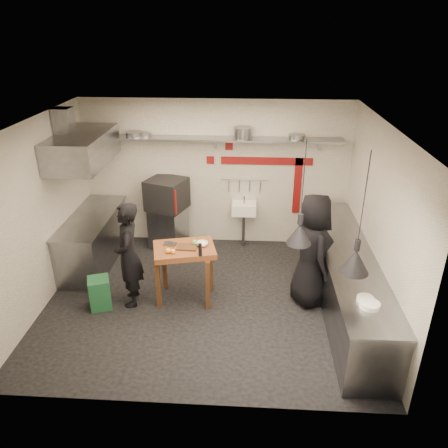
# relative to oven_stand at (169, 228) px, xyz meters

# --- Properties ---
(floor) EXTENTS (5.00, 5.00, 0.00)m
(floor) POSITION_rel_oven_stand_xyz_m (0.90, -1.75, -0.40)
(floor) COLOR black
(floor) RESTS_ON ground
(ceiling) EXTENTS (5.00, 5.00, 0.00)m
(ceiling) POSITION_rel_oven_stand_xyz_m (0.90, -1.75, 2.40)
(ceiling) COLOR beige
(ceiling) RESTS_ON floor
(wall_back) EXTENTS (5.00, 0.04, 2.80)m
(wall_back) POSITION_rel_oven_stand_xyz_m (0.90, 0.35, 1.00)
(wall_back) COLOR silver
(wall_back) RESTS_ON floor
(wall_front) EXTENTS (5.00, 0.04, 2.80)m
(wall_front) POSITION_rel_oven_stand_xyz_m (0.90, -3.85, 1.00)
(wall_front) COLOR silver
(wall_front) RESTS_ON floor
(wall_left) EXTENTS (0.04, 4.20, 2.80)m
(wall_left) POSITION_rel_oven_stand_xyz_m (-1.60, -1.75, 1.00)
(wall_left) COLOR silver
(wall_left) RESTS_ON floor
(wall_right) EXTENTS (0.04, 4.20, 2.80)m
(wall_right) POSITION_rel_oven_stand_xyz_m (3.40, -1.75, 1.00)
(wall_right) COLOR silver
(wall_right) RESTS_ON floor
(red_band_horiz) EXTENTS (1.70, 0.02, 0.14)m
(red_band_horiz) POSITION_rel_oven_stand_xyz_m (1.85, 0.33, 1.28)
(red_band_horiz) COLOR maroon
(red_band_horiz) RESTS_ON wall_back
(red_band_vert) EXTENTS (0.14, 0.02, 1.10)m
(red_band_vert) POSITION_rel_oven_stand_xyz_m (2.45, 0.33, 0.80)
(red_band_vert) COLOR maroon
(red_band_vert) RESTS_ON wall_back
(red_tile_a) EXTENTS (0.14, 0.02, 0.14)m
(red_tile_a) POSITION_rel_oven_stand_xyz_m (1.15, 0.33, 1.55)
(red_tile_a) COLOR maroon
(red_tile_a) RESTS_ON wall_back
(red_tile_b) EXTENTS (0.14, 0.02, 0.14)m
(red_tile_b) POSITION_rel_oven_stand_xyz_m (0.80, 0.33, 1.28)
(red_tile_b) COLOR maroon
(red_tile_b) RESTS_ON wall_back
(back_shelf) EXTENTS (4.60, 0.34, 0.04)m
(back_shelf) POSITION_rel_oven_stand_xyz_m (0.90, 0.17, 1.72)
(back_shelf) COLOR slate
(back_shelf) RESTS_ON wall_back
(shelf_bracket_left) EXTENTS (0.04, 0.06, 0.24)m
(shelf_bracket_left) POSITION_rel_oven_stand_xyz_m (-1.00, 0.32, 1.62)
(shelf_bracket_left) COLOR slate
(shelf_bracket_left) RESTS_ON wall_back
(shelf_bracket_mid) EXTENTS (0.04, 0.06, 0.24)m
(shelf_bracket_mid) POSITION_rel_oven_stand_xyz_m (0.90, 0.32, 1.62)
(shelf_bracket_mid) COLOR slate
(shelf_bracket_mid) RESTS_ON wall_back
(shelf_bracket_right) EXTENTS (0.04, 0.06, 0.24)m
(shelf_bracket_right) POSITION_rel_oven_stand_xyz_m (2.80, 0.32, 1.62)
(shelf_bracket_right) COLOR slate
(shelf_bracket_right) RESTS_ON wall_back
(pan_far_left) EXTENTS (0.35, 0.35, 0.09)m
(pan_far_left) POSITION_rel_oven_stand_xyz_m (-0.56, 0.17, 1.79)
(pan_far_left) COLOR slate
(pan_far_left) RESTS_ON back_shelf
(pan_mid_left) EXTENTS (0.25, 0.25, 0.07)m
(pan_mid_left) POSITION_rel_oven_stand_xyz_m (-0.37, 0.17, 1.78)
(pan_mid_left) COLOR slate
(pan_mid_left) RESTS_ON back_shelf
(stock_pot) EXTENTS (0.36, 0.36, 0.20)m
(stock_pot) POSITION_rel_oven_stand_xyz_m (1.40, 0.17, 1.84)
(stock_pot) COLOR slate
(stock_pot) RESTS_ON back_shelf
(pan_right) EXTENTS (0.29, 0.29, 0.08)m
(pan_right) POSITION_rel_oven_stand_xyz_m (2.35, 0.17, 1.78)
(pan_right) COLOR slate
(pan_right) RESTS_ON back_shelf
(oven_stand) EXTENTS (0.76, 0.72, 0.80)m
(oven_stand) POSITION_rel_oven_stand_xyz_m (0.00, 0.00, 0.00)
(oven_stand) COLOR slate
(oven_stand) RESTS_ON floor
(combi_oven) EXTENTS (0.84, 0.82, 0.58)m
(combi_oven) POSITION_rel_oven_stand_xyz_m (-0.00, 0.04, 0.69)
(combi_oven) COLOR black
(combi_oven) RESTS_ON oven_stand
(oven_door) EXTENTS (0.48, 0.20, 0.46)m
(oven_door) POSITION_rel_oven_stand_xyz_m (0.00, -0.27, 0.69)
(oven_door) COLOR maroon
(oven_door) RESTS_ON combi_oven
(oven_glass) EXTENTS (0.34, 0.14, 0.34)m
(oven_glass) POSITION_rel_oven_stand_xyz_m (0.04, -0.29, 0.69)
(oven_glass) COLOR black
(oven_glass) RESTS_ON oven_door
(hand_sink) EXTENTS (0.46, 0.34, 0.22)m
(hand_sink) POSITION_rel_oven_stand_xyz_m (1.45, 0.17, 0.38)
(hand_sink) COLOR white
(hand_sink) RESTS_ON wall_back
(sink_tap) EXTENTS (0.03, 0.03, 0.14)m
(sink_tap) POSITION_rel_oven_stand_xyz_m (1.45, 0.17, 0.56)
(sink_tap) COLOR slate
(sink_tap) RESTS_ON hand_sink
(sink_drain) EXTENTS (0.06, 0.06, 0.66)m
(sink_drain) POSITION_rel_oven_stand_xyz_m (1.45, 0.13, -0.06)
(sink_drain) COLOR slate
(sink_drain) RESTS_ON floor
(utensil_rail) EXTENTS (0.90, 0.02, 0.02)m
(utensil_rail) POSITION_rel_oven_stand_xyz_m (1.45, 0.31, 0.92)
(utensil_rail) COLOR slate
(utensil_rail) RESTS_ON wall_back
(counter_right) EXTENTS (0.70, 3.80, 0.90)m
(counter_right) POSITION_rel_oven_stand_xyz_m (3.05, -1.75, 0.05)
(counter_right) COLOR slate
(counter_right) RESTS_ON floor
(counter_right_top) EXTENTS (0.76, 3.90, 0.03)m
(counter_right_top) POSITION_rel_oven_stand_xyz_m (3.05, -1.75, 0.52)
(counter_right_top) COLOR slate
(counter_right_top) RESTS_ON counter_right
(plate_stack) EXTENTS (0.27, 0.27, 0.07)m
(plate_stack) POSITION_rel_oven_stand_xyz_m (3.02, -3.11, 0.56)
(plate_stack) COLOR white
(plate_stack) RESTS_ON counter_right_top
(small_bowl_right) EXTENTS (0.24, 0.24, 0.05)m
(small_bowl_right) POSITION_rel_oven_stand_xyz_m (3.00, -2.97, 0.56)
(small_bowl_right) COLOR white
(small_bowl_right) RESTS_ON counter_right_top
(counter_left) EXTENTS (0.70, 1.90, 0.90)m
(counter_left) POSITION_rel_oven_stand_xyz_m (-1.25, -0.70, 0.05)
(counter_left) COLOR slate
(counter_left) RESTS_ON floor
(counter_left_top) EXTENTS (0.76, 2.00, 0.03)m
(counter_left_top) POSITION_rel_oven_stand_xyz_m (-1.25, -0.70, 0.52)
(counter_left_top) COLOR slate
(counter_left_top) RESTS_ON counter_left
(extractor_hood) EXTENTS (0.78, 1.60, 0.50)m
(extractor_hood) POSITION_rel_oven_stand_xyz_m (-1.20, -0.70, 1.75)
(extractor_hood) COLOR slate
(extractor_hood) RESTS_ON ceiling
(hood_duct) EXTENTS (0.28, 0.28, 0.50)m
(hood_duct) POSITION_rel_oven_stand_xyz_m (-1.45, -0.70, 2.15)
(hood_duct) COLOR slate
(hood_duct) RESTS_ON ceiling
(green_bin) EXTENTS (0.41, 0.41, 0.50)m
(green_bin) POSITION_rel_oven_stand_xyz_m (-0.72, -2.03, -0.15)
(green_bin) COLOR #1D5832
(green_bin) RESTS_ON floor
(prep_table) EXTENTS (1.04, 0.84, 0.92)m
(prep_table) POSITION_rel_oven_stand_xyz_m (0.57, -1.71, 0.06)
(prep_table) COLOR brown
(prep_table) RESTS_ON floor
(cutting_board) EXTENTS (0.31, 0.23, 0.02)m
(cutting_board) POSITION_rel_oven_stand_xyz_m (0.62, -1.73, 0.53)
(cutting_board) COLOR #4D2F1A
(cutting_board) RESTS_ON prep_table
(pepper_mill) EXTENTS (0.07, 0.07, 0.20)m
(pepper_mill) POSITION_rel_oven_stand_xyz_m (0.85, -1.95, 0.62)
(pepper_mill) COLOR black
(pepper_mill) RESTS_ON prep_table
(lemon_a) EXTENTS (0.10, 0.10, 0.08)m
(lemon_a) POSITION_rel_oven_stand_xyz_m (0.36, -1.91, 0.56)
(lemon_a) COLOR yellow
(lemon_a) RESTS_ON prep_table
(lemon_b) EXTENTS (0.07, 0.07, 0.07)m
(lemon_b) POSITION_rel_oven_stand_xyz_m (0.44, -1.92, 0.56)
(lemon_b) COLOR yellow
(lemon_b) RESTS_ON prep_table
(veg_ball) EXTENTS (0.12, 0.12, 0.09)m
(veg_ball) POSITION_rel_oven_stand_xyz_m (0.73, -1.64, 0.57)
(veg_ball) COLOR #709C44
(veg_ball) RESTS_ON prep_table
(steel_tray) EXTENTS (0.20, 0.16, 0.03)m
(steel_tray) POSITION_rel_oven_stand_xyz_m (0.35, -1.65, 0.54)
(steel_tray) COLOR slate
(steel_tray) RESTS_ON prep_table
(bowl) EXTENTS (0.20, 0.20, 0.06)m
(bowl) POSITION_rel_oven_stand_xyz_m (0.84, -1.64, 0.55)
(bowl) COLOR white
(bowl) RESTS_ON prep_table
(heat_lamp_near) EXTENTS (0.34, 0.34, 1.37)m
(heat_lamp_near) POSITION_rel_oven_stand_xyz_m (2.20, -2.46, 1.72)
(heat_lamp_near) COLOR black
(heat_lamp_near) RESTS_ON ceiling
(heat_lamp_far) EXTENTS (0.42, 0.42, 1.52)m
(heat_lamp_far) POSITION_rel_oven_stand_xyz_m (2.84, -2.87, 1.64)
(heat_lamp_far) COLOR black
(heat_lamp_far) RESTS_ON ceiling
(chef_left) EXTENTS (0.52, 0.68, 1.67)m
(chef_left) POSITION_rel_oven_stand_xyz_m (-0.26, -1.86, 0.44)
(chef_left) COLOR black
(chef_left) RESTS_ON floor
(chef_right) EXTENTS (0.77, 0.99, 1.80)m
(chef_right) POSITION_rel_oven_stand_xyz_m (2.51, -1.66, 0.50)
(chef_right) COLOR black
(chef_right) RESTS_ON floor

